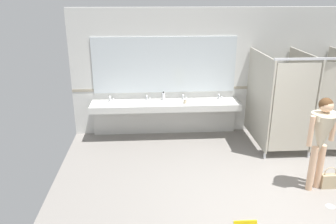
{
  "coord_description": "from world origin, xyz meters",
  "views": [
    {
      "loc": [
        -1.94,
        -4.18,
        3.15
      ],
      "look_at": [
        -1.59,
        1.16,
        1.21
      ],
      "focal_mm": 35.87,
      "sensor_mm": 36.0,
      "label": 1
    }
  ],
  "objects_px": {
    "handbag": "(329,180)",
    "paper_cup": "(185,101)",
    "soap_dispenser": "(163,96)",
    "person_standing": "(322,134)"
  },
  "relations": [
    {
      "from": "handbag",
      "to": "soap_dispenser",
      "type": "xyz_separation_m",
      "value": [
        -2.67,
        2.45,
        0.78
      ]
    },
    {
      "from": "soap_dispenser",
      "to": "paper_cup",
      "type": "bearing_deg",
      "value": -30.92
    },
    {
      "from": "handbag",
      "to": "paper_cup",
      "type": "distance_m",
      "value": 3.18
    },
    {
      "from": "handbag",
      "to": "soap_dispenser",
      "type": "bearing_deg",
      "value": 137.43
    },
    {
      "from": "handbag",
      "to": "soap_dispenser",
      "type": "relative_size",
      "value": 2.01
    },
    {
      "from": "soap_dispenser",
      "to": "paper_cup",
      "type": "relative_size",
      "value": 2.07
    },
    {
      "from": "paper_cup",
      "to": "soap_dispenser",
      "type": "bearing_deg",
      "value": 149.08
    },
    {
      "from": "person_standing",
      "to": "soap_dispenser",
      "type": "xyz_separation_m",
      "value": [
        -2.4,
        2.44,
        -0.09
      ]
    },
    {
      "from": "person_standing",
      "to": "handbag",
      "type": "xyz_separation_m",
      "value": [
        0.26,
        -0.01,
        -0.87
      ]
    },
    {
      "from": "person_standing",
      "to": "soap_dispenser",
      "type": "height_order",
      "value": "person_standing"
    }
  ]
}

